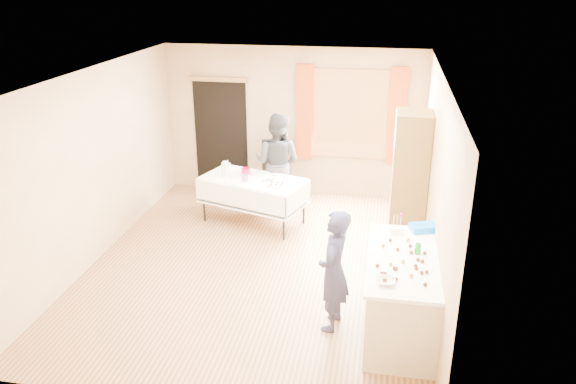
% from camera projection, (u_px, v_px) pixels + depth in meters
% --- Properties ---
extents(floor, '(4.50, 5.50, 0.02)m').
position_uv_depth(floor, '(259.00, 265.00, 7.74)').
color(floor, '#9E7047').
rests_on(floor, ground).
extents(ceiling, '(4.50, 5.50, 0.02)m').
position_uv_depth(ceiling, '(255.00, 74.00, 6.77)').
color(ceiling, white).
rests_on(ceiling, floor).
extents(wall_back, '(4.50, 0.02, 2.60)m').
position_uv_depth(wall_back, '(293.00, 122.00, 9.78)').
color(wall_back, tan).
rests_on(wall_back, floor).
extents(wall_front, '(4.50, 0.02, 2.60)m').
position_uv_depth(wall_front, '(182.00, 286.00, 4.73)').
color(wall_front, tan).
rests_on(wall_front, floor).
extents(wall_left, '(0.02, 5.50, 2.60)m').
position_uv_depth(wall_left, '(95.00, 166.00, 7.62)').
color(wall_left, tan).
rests_on(wall_left, floor).
extents(wall_right, '(0.02, 5.50, 2.60)m').
position_uv_depth(wall_right, '(436.00, 187.00, 6.88)').
color(wall_right, tan).
rests_on(wall_right, floor).
extents(window_frame, '(1.32, 0.06, 1.52)m').
position_uv_depth(window_frame, '(350.00, 114.00, 9.50)').
color(window_frame, olive).
rests_on(window_frame, wall_back).
extents(window_pane, '(1.20, 0.02, 1.40)m').
position_uv_depth(window_pane, '(350.00, 114.00, 9.49)').
color(window_pane, white).
rests_on(window_pane, wall_back).
extents(curtain_left, '(0.28, 0.06, 1.65)m').
position_uv_depth(curtain_left, '(305.00, 113.00, 9.58)').
color(curtain_left, '#B24015').
rests_on(curtain_left, wall_back).
extents(curtain_right, '(0.28, 0.06, 1.65)m').
position_uv_depth(curtain_right, '(397.00, 117.00, 9.33)').
color(curtain_right, '#B24015').
rests_on(curtain_right, wall_back).
extents(doorway, '(0.95, 0.04, 2.00)m').
position_uv_depth(doorway, '(221.00, 136.00, 10.07)').
color(doorway, black).
rests_on(doorway, floor).
extents(door_lintel, '(1.05, 0.06, 0.08)m').
position_uv_depth(door_lintel, '(218.00, 79.00, 9.67)').
color(door_lintel, olive).
rests_on(door_lintel, wall_back).
extents(cabinet, '(0.50, 0.60, 1.95)m').
position_uv_depth(cabinet, '(410.00, 178.00, 8.09)').
color(cabinet, brown).
rests_on(cabinet, floor).
extents(counter, '(0.79, 1.67, 0.91)m').
position_uv_depth(counter, '(401.00, 295.00, 6.17)').
color(counter, beige).
rests_on(counter, floor).
extents(party_table, '(1.79, 1.28, 0.75)m').
position_uv_depth(party_table, '(253.00, 196.00, 8.86)').
color(party_table, black).
rests_on(party_table, floor).
extents(chair, '(0.50, 0.50, 1.04)m').
position_uv_depth(chair, '(274.00, 182.00, 9.83)').
color(chair, black).
rests_on(chair, floor).
extents(girl, '(0.60, 0.47, 1.42)m').
position_uv_depth(girl, '(334.00, 271.00, 6.15)').
color(girl, '#202244').
rests_on(girl, floor).
extents(woman, '(1.05, 0.95, 1.65)m').
position_uv_depth(woman, '(277.00, 162.00, 9.22)').
color(woman, black).
rests_on(woman, floor).
extents(soda_can, '(0.09, 0.09, 0.12)m').
position_uv_depth(soda_can, '(418.00, 249.00, 6.07)').
color(soda_can, '#047F19').
rests_on(soda_can, counter).
extents(mixing_bowl, '(0.22, 0.22, 0.05)m').
position_uv_depth(mixing_bowl, '(385.00, 281.00, 5.51)').
color(mixing_bowl, white).
rests_on(mixing_bowl, counter).
extents(foam_block, '(0.17, 0.14, 0.08)m').
position_uv_depth(foam_block, '(397.00, 230.00, 6.54)').
color(foam_block, white).
rests_on(foam_block, counter).
extents(blue_basket, '(0.35, 0.29, 0.08)m').
position_uv_depth(blue_basket, '(423.00, 228.00, 6.61)').
color(blue_basket, blue).
rests_on(blue_basket, counter).
extents(pitcher, '(0.15, 0.15, 0.22)m').
position_uv_depth(pitcher, '(225.00, 170.00, 8.80)').
color(pitcher, silver).
rests_on(pitcher, party_table).
extents(cup_red, '(0.25, 0.25, 0.12)m').
position_uv_depth(cup_red, '(246.00, 171.00, 8.87)').
color(cup_red, '#B7062D').
rests_on(cup_red, party_table).
extents(cup_rainbow, '(0.17, 0.17, 0.10)m').
position_uv_depth(cup_rainbow, '(245.00, 178.00, 8.60)').
color(cup_rainbow, red).
rests_on(cup_rainbow, party_table).
extents(small_bowl, '(0.22, 0.22, 0.06)m').
position_uv_depth(small_bowl, '(272.00, 178.00, 8.68)').
color(small_bowl, white).
rests_on(small_bowl, party_table).
extents(pastry_tray, '(0.33, 0.28, 0.02)m').
position_uv_depth(pastry_tray, '(277.00, 185.00, 8.44)').
color(pastry_tray, white).
rests_on(pastry_tray, party_table).
extents(bottle, '(0.09, 0.09, 0.16)m').
position_uv_depth(bottle, '(228.00, 165.00, 9.09)').
color(bottle, white).
rests_on(bottle, party_table).
extents(cake_balls, '(0.54, 1.00, 0.04)m').
position_uv_depth(cake_balls, '(404.00, 263.00, 5.86)').
color(cake_balls, '#3F2314').
rests_on(cake_balls, counter).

